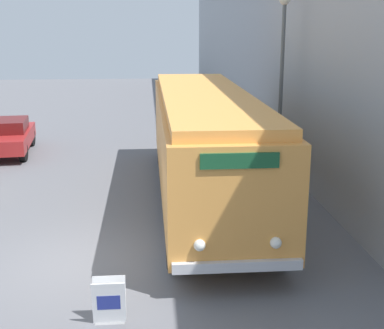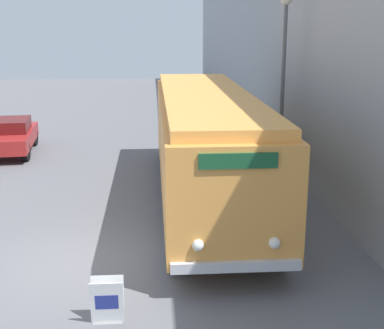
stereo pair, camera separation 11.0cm
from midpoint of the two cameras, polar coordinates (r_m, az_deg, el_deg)
ground_plane at (r=11.86m, az=-12.37°, el=-10.43°), size 80.00×80.00×0.00m
building_wall_right at (r=21.24m, az=8.96°, el=12.61°), size 0.30×60.00×8.48m
vintage_bus at (r=15.12m, az=1.16°, el=2.68°), size 2.56×11.61×3.15m
sign_board at (r=9.52m, az=-9.17°, el=-14.27°), size 0.56×0.31×0.81m
streetlamp at (r=17.11m, az=9.41°, el=10.85°), size 0.36×0.36×5.89m
parked_car_mid at (r=22.21m, az=-19.22°, el=2.88°), size 2.10×4.23×1.36m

